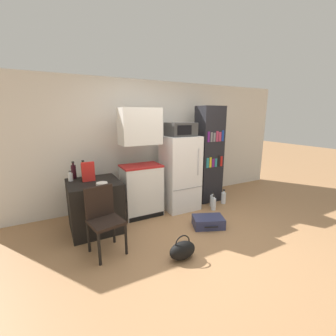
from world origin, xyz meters
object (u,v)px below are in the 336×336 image
side_table (95,205)px  bottle_olive_oil (84,171)px  suitcase_large_flat (208,222)px  water_bottle_back (212,200)px  kitchen_hutch (141,168)px  microwave (181,129)px  water_bottle_middle (213,204)px  cereal_box (88,172)px  bowl (102,184)px  water_bottle_front (224,198)px  refrigerator (180,173)px  handbag (182,250)px  bottle_clear_short (70,177)px  chair (103,214)px  bottle_wine_dark (74,171)px  bookshelf (209,155)px

side_table → bottle_olive_oil: size_ratio=2.63×
suitcase_large_flat → water_bottle_back: size_ratio=1.96×
kitchen_hutch → microwave: (0.78, -0.06, 0.67)m
water_bottle_middle → water_bottle_back: 0.19m
microwave → cereal_box: bearing=-178.8°
bottle_olive_oil → suitcase_large_flat: bearing=-31.1°
bowl → water_bottle_front: bowl is taller
bottle_olive_oil → cereal_box: bearing=-76.1°
bottle_olive_oil → water_bottle_back: 2.52m
bowl → cereal_box: (-0.13, 0.34, 0.13)m
side_table → suitcase_large_flat: bearing=-26.1°
refrigerator → handbag: 1.76m
handbag → water_bottle_back: handbag is taller
microwave → bottle_clear_short: microwave is taller
bottle_clear_short → water_bottle_back: (2.57, -0.34, -0.74)m
cereal_box → chair: bearing=-86.9°
cereal_box → water_bottle_middle: size_ratio=1.00×
handbag → suitcase_large_flat: bearing=32.8°
suitcase_large_flat → bottle_olive_oil: bearing=171.1°
bottle_wine_dark → suitcase_large_flat: bearing=-31.2°
cereal_box → water_bottle_back: 2.46m
water_bottle_back → refrigerator: bearing=158.2°
bottle_wine_dark → bowl: bottle_wine_dark is taller
bottle_wine_dark → bookshelf: bearing=-3.1°
bottle_clear_short → water_bottle_back: bottle_clear_short is taller
bowl → water_bottle_back: size_ratio=0.56×
suitcase_large_flat → water_bottle_front: bearing=58.2°
kitchen_hutch → cereal_box: bearing=-174.1°
bowl → chair: (-0.09, -0.40, -0.29)m
refrigerator → water_bottle_front: (0.92, -0.24, -0.59)m
suitcase_large_flat → cereal_box: bearing=175.0°
bottle_wine_dark → water_bottle_middle: (2.40, -0.64, -0.79)m
handbag → water_bottle_back: (1.44, 1.20, -0.00)m
refrigerator → cereal_box: size_ratio=4.76×
side_table → water_bottle_middle: size_ratio=2.68×
bottle_olive_oil → suitcase_large_flat: (1.75, -1.05, -0.84)m
bottle_wine_dark → cereal_box: 0.33m
bottle_wine_dark → water_bottle_middle: 2.61m
refrigerator → chair: size_ratio=1.60×
bottle_wine_dark → bottle_olive_oil: bearing=-33.3°
water_bottle_front → bottle_wine_dark: bearing=170.3°
bookshelf → suitcase_large_flat: (-0.75, -1.00, -0.91)m
handbag → chair: bearing=141.3°
kitchen_hutch → handbag: bearing=-91.5°
water_bottle_front → water_bottle_back: bearing=-179.2°
handbag → microwave: bearing=60.4°
bookshelf → bottle_wine_dark: bookshelf is taller
side_table → bookshelf: bearing=4.7°
bottle_clear_short → handbag: 2.05m
side_table → microwave: (1.64, 0.10, 1.15)m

